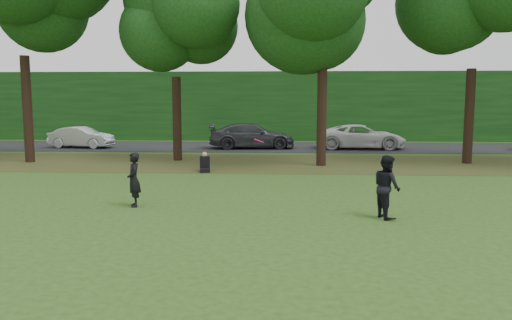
{
  "coord_description": "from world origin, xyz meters",
  "views": [
    {
      "loc": [
        2.24,
        -10.55,
        3.07
      ],
      "look_at": [
        1.47,
        3.72,
        1.3
      ],
      "focal_mm": 35.0,
      "sensor_mm": 36.0,
      "label": 1
    }
  ],
  "objects": [
    {
      "name": "seated_person",
      "position": [
        -1.04,
        10.11,
        0.31
      ],
      "size": [
        0.53,
        0.79,
        0.83
      ],
      "rotation": [
        0.0,
        0.0,
        0.18
      ],
      "color": "black",
      "rests_on": "ground"
    },
    {
      "name": "parked_cars",
      "position": [
        -0.25,
        20.05,
        0.74
      ],
      "size": [
        42.23,
        2.94,
        1.52
      ],
      "color": "black",
      "rests_on": "street"
    },
    {
      "name": "far_hedge",
      "position": [
        0.0,
        27.0,
        2.5
      ],
      "size": [
        70.0,
        3.0,
        5.0
      ],
      "primitive_type": "cube",
      "color": "#113D14",
      "rests_on": "ground"
    },
    {
      "name": "street",
      "position": [
        0.0,
        21.0,
        0.01
      ],
      "size": [
        70.0,
        7.0,
        0.02
      ],
      "primitive_type": "cube",
      "color": "black",
      "rests_on": "ground"
    },
    {
      "name": "ground",
      "position": [
        0.0,
        0.0,
        0.0
      ],
      "size": [
        120.0,
        120.0,
        0.0
      ],
      "primitive_type": "plane",
      "color": "#284816",
      "rests_on": "ground"
    },
    {
      "name": "frisbee",
      "position": [
        1.6,
        2.82,
        1.94
      ],
      "size": [
        0.37,
        0.38,
        0.15
      ],
      "color": "#F21478",
      "rests_on": "ground"
    },
    {
      "name": "player_left",
      "position": [
        -1.98,
        3.21,
        0.77
      ],
      "size": [
        0.56,
        0.66,
        1.55
      ],
      "primitive_type": "imported",
      "rotation": [
        0.0,
        0.0,
        -1.19
      ],
      "color": "black",
      "rests_on": "ground"
    },
    {
      "name": "leaf_litter",
      "position": [
        0.0,
        13.0,
        0.01
      ],
      "size": [
        60.0,
        7.0,
        0.01
      ],
      "primitive_type": "cube",
      "color": "#463319",
      "rests_on": "ground"
    },
    {
      "name": "player_right",
      "position": [
        4.92,
        2.23,
        0.82
      ],
      "size": [
        0.82,
        0.94,
        1.64
      ],
      "primitive_type": "imported",
      "rotation": [
        0.0,
        0.0,
        1.86
      ],
      "color": "black",
      "rests_on": "ground"
    }
  ]
}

